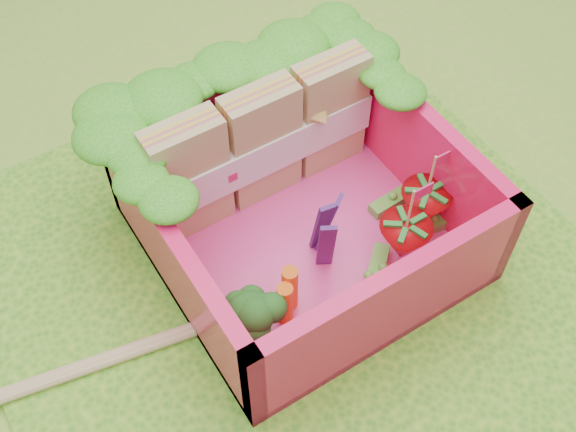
% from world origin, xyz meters
% --- Properties ---
extents(ground, '(14.00, 14.00, 0.00)m').
position_xyz_m(ground, '(0.00, 0.00, 0.00)').
color(ground, '#78B934').
rests_on(ground, ground).
extents(placemat, '(2.60, 2.60, 0.03)m').
position_xyz_m(placemat, '(0.00, 0.00, 0.01)').
color(placemat, '#4B9D23').
rests_on(placemat, ground).
extents(bento_floor, '(1.30, 1.30, 0.05)m').
position_xyz_m(bento_floor, '(0.15, 0.13, 0.06)').
color(bento_floor, '#F13D91').
rests_on(bento_floor, placemat).
extents(bento_box, '(1.30, 1.30, 0.55)m').
position_xyz_m(bento_box, '(0.15, 0.13, 0.31)').
color(bento_box, '#FB1555').
rests_on(bento_box, placemat).
extents(lettuce_ruffle, '(1.43, 0.83, 0.11)m').
position_xyz_m(lettuce_ruffle, '(0.15, 0.60, 0.64)').
color(lettuce_ruffle, '#2C7B16').
rests_on(lettuce_ruffle, bento_box).
extents(sandwich_stack, '(1.11, 0.18, 0.61)m').
position_xyz_m(sandwich_stack, '(0.16, 0.47, 0.38)').
color(sandwich_stack, tan).
rests_on(sandwich_stack, bento_floor).
extents(broccoli, '(0.33, 0.33, 0.25)m').
position_xyz_m(broccoli, '(-0.31, -0.20, 0.25)').
color(broccoli, '#689548').
rests_on(broccoli, bento_floor).
extents(carrot_sticks, '(0.12, 0.12, 0.26)m').
position_xyz_m(carrot_sticks, '(-0.12, -0.18, 0.20)').
color(carrot_sticks, orange).
rests_on(carrot_sticks, bento_floor).
extents(purple_wedges, '(0.15, 0.15, 0.38)m').
position_xyz_m(purple_wedges, '(0.17, -0.03, 0.27)').
color(purple_wedges, '#481B60').
rests_on(purple_wedges, bento_floor).
extents(strawberry_left, '(0.23, 0.23, 0.47)m').
position_xyz_m(strawberry_left, '(0.46, -0.21, 0.20)').
color(strawberry_left, red).
rests_on(strawberry_left, bento_floor).
extents(strawberry_right, '(0.23, 0.23, 0.47)m').
position_xyz_m(strawberry_right, '(0.65, -0.11, 0.20)').
color(strawberry_right, red).
rests_on(strawberry_right, bento_floor).
extents(snap_peas, '(0.66, 0.47, 0.05)m').
position_xyz_m(snap_peas, '(0.54, -0.12, 0.11)').
color(snap_peas, green).
rests_on(snap_peas, bento_floor).
extents(chopsticks, '(2.15, 0.44, 0.04)m').
position_xyz_m(chopsticks, '(-1.09, 0.08, 0.05)').
color(chopsticks, '#E9BC80').
rests_on(chopsticks, placemat).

